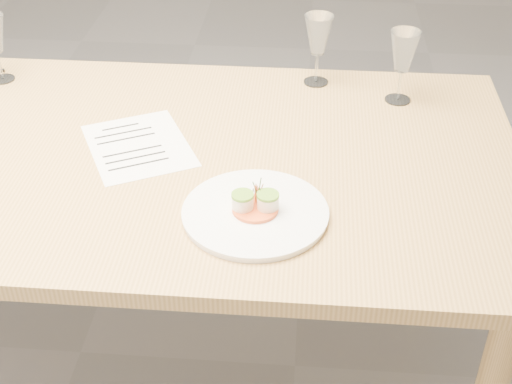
# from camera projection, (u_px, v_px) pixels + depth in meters

# --- Properties ---
(ground) EXTENTS (7.00, 7.00, 0.00)m
(ground) POSITION_uv_depth(u_px,v_px,m) (81.00, 352.00, 2.21)
(ground) COLOR slate
(ground) RESTS_ON ground
(dining_table) EXTENTS (2.40, 1.00, 0.75)m
(dining_table) POSITION_uv_depth(u_px,v_px,m) (42.00, 169.00, 1.82)
(dining_table) COLOR tan
(dining_table) RESTS_ON ground
(dinner_plate) EXTENTS (0.32, 0.32, 0.08)m
(dinner_plate) POSITION_uv_depth(u_px,v_px,m) (255.00, 212.00, 1.54)
(dinner_plate) COLOR white
(dinner_plate) RESTS_ON dining_table
(recipe_sheet) EXTENTS (0.34, 0.37, 0.00)m
(recipe_sheet) POSITION_uv_depth(u_px,v_px,m) (138.00, 146.00, 1.78)
(recipe_sheet) COLOR white
(recipe_sheet) RESTS_ON dining_table
(wine_glass_2) EXTENTS (0.08, 0.08, 0.20)m
(wine_glass_2) POSITION_uv_depth(u_px,v_px,m) (318.00, 36.00, 1.98)
(wine_glass_2) COLOR white
(wine_glass_2) RESTS_ON dining_table
(wine_glass_3) EXTENTS (0.08, 0.08, 0.20)m
(wine_glass_3) POSITION_uv_depth(u_px,v_px,m) (404.00, 53.00, 1.90)
(wine_glass_3) COLOR white
(wine_glass_3) RESTS_ON dining_table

